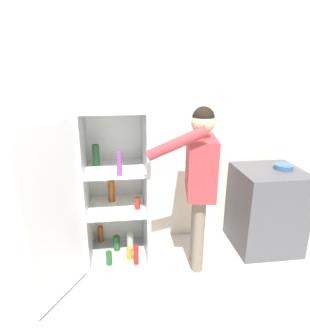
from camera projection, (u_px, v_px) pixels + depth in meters
name	position (u px, v px, depth m)	size (l,w,h in m)	color
ground_plane	(140.00, 295.00, 2.66)	(12.00, 12.00, 0.00)	beige
wall_back	(131.00, 131.00, 3.17)	(7.00, 0.06, 2.55)	beige
refrigerator	(104.00, 192.00, 2.89)	(0.99, 1.15, 1.58)	#B7BABC
person	(200.00, 172.00, 2.76)	(0.69, 0.59, 1.60)	#726656
counter	(266.00, 209.00, 3.26)	(0.67, 0.64, 0.90)	#4C4C51
bowl	(284.00, 167.00, 3.13)	(0.19, 0.19, 0.05)	#335B8E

